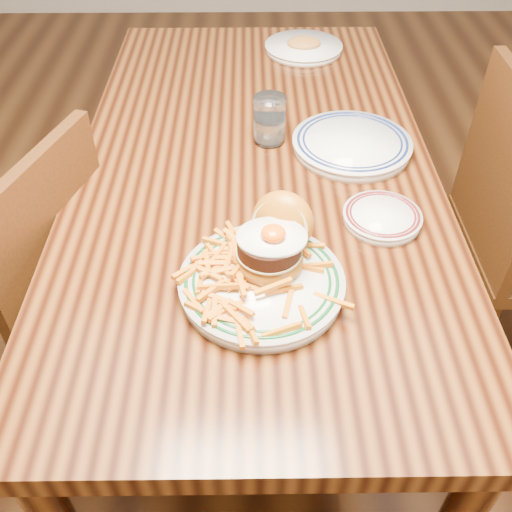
{
  "coord_description": "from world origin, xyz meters",
  "views": [
    {
      "loc": [
        -0.01,
        -1.16,
        1.52
      ],
      "look_at": [
        -0.0,
        -0.44,
        0.84
      ],
      "focal_mm": 40.0,
      "sensor_mm": 36.0,
      "label": 1
    }
  ],
  "objects_px": {
    "main_plate": "(265,268)",
    "side_plate": "(382,217)",
    "table": "(255,187)",
    "chair_left": "(31,294)"
  },
  "relations": [
    {
      "from": "table",
      "to": "chair_left",
      "type": "relative_size",
      "value": 1.79
    },
    {
      "from": "main_plate",
      "to": "table",
      "type": "bearing_deg",
      "value": 114.13
    },
    {
      "from": "table",
      "to": "main_plate",
      "type": "bearing_deg",
      "value": -87.9
    },
    {
      "from": "main_plate",
      "to": "side_plate",
      "type": "relative_size",
      "value": 1.98
    },
    {
      "from": "table",
      "to": "main_plate",
      "type": "distance_m",
      "value": 0.44
    },
    {
      "from": "table",
      "to": "side_plate",
      "type": "height_order",
      "value": "side_plate"
    },
    {
      "from": "side_plate",
      "to": "main_plate",
      "type": "bearing_deg",
      "value": -140.36
    },
    {
      "from": "table",
      "to": "main_plate",
      "type": "xyz_separation_m",
      "value": [
        0.02,
        -0.42,
        0.13
      ]
    },
    {
      "from": "main_plate",
      "to": "side_plate",
      "type": "height_order",
      "value": "main_plate"
    },
    {
      "from": "main_plate",
      "to": "side_plate",
      "type": "distance_m",
      "value": 0.31
    }
  ]
}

